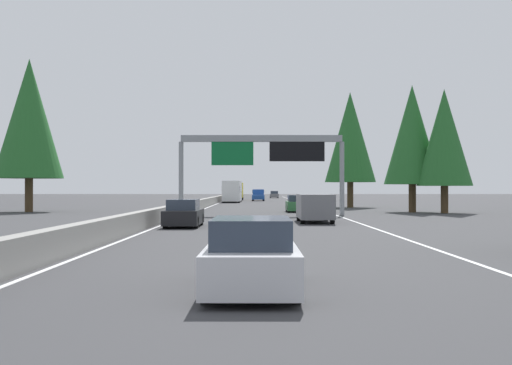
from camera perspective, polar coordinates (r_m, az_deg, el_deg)
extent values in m
plane|color=#38383A|center=(62.79, -4.94, -2.39)|extent=(320.00, 320.00, 0.00)
cube|color=gray|center=(82.73, -3.91, -1.63)|extent=(180.00, 0.56, 0.90)
cube|color=silver|center=(72.78, 4.85, -2.13)|extent=(160.00, 0.16, 0.01)
cube|color=silver|center=(72.73, -4.04, -2.13)|extent=(160.00, 0.16, 0.01)
cylinder|color=gray|center=(48.63, -6.78, 0.37)|extent=(0.36, 0.36, 5.61)
cylinder|color=gray|center=(48.70, 7.76, 0.37)|extent=(0.36, 0.36, 5.61)
cube|color=gray|center=(48.42, 0.50, 3.99)|extent=(0.50, 12.32, 0.50)
cube|color=#0C602D|center=(48.23, -2.14, 2.70)|extent=(0.12, 3.20, 1.90)
cube|color=black|center=(48.29, 3.72, 2.81)|extent=(0.16, 4.20, 1.50)
cube|color=silver|center=(12.77, -0.41, -7.39)|extent=(4.40, 1.80, 0.76)
cube|color=#2D3847|center=(12.49, -0.42, -4.51)|extent=(2.46, 1.51, 0.56)
cylinder|color=black|center=(14.23, -3.57, -7.53)|extent=(0.64, 0.22, 0.64)
cylinder|color=black|center=(14.21, 2.86, -7.54)|extent=(0.64, 0.22, 0.64)
cylinder|color=black|center=(11.44, -4.50, -9.25)|extent=(0.64, 0.22, 0.64)
cylinder|color=black|center=(11.43, 3.53, -9.27)|extent=(0.64, 0.22, 0.64)
cube|color=slate|center=(38.19, 5.32, -2.15)|extent=(5.00, 1.95, 1.44)
cube|color=#2D3847|center=(35.90, 5.65, -1.85)|extent=(0.08, 1.48, 0.56)
cylinder|color=black|center=(39.84, 3.88, -2.97)|extent=(0.70, 0.24, 0.70)
cylinder|color=black|center=(39.99, 6.33, -2.96)|extent=(0.70, 0.24, 0.70)
cylinder|color=black|center=(36.45, 4.22, -3.20)|extent=(0.70, 0.24, 0.70)
cylinder|color=black|center=(36.62, 6.90, -3.19)|extent=(0.70, 0.24, 0.70)
cube|color=#2D6B38|center=(54.85, 3.71, -2.11)|extent=(4.40, 1.80, 0.76)
cube|color=#2D3847|center=(54.61, 3.73, -1.43)|extent=(2.46, 1.51, 0.56)
cylinder|color=black|center=(56.22, 2.82, -2.29)|extent=(0.64, 0.22, 0.64)
cylinder|color=black|center=(56.31, 4.43, -2.28)|extent=(0.64, 0.22, 0.64)
cylinder|color=black|center=(53.40, 2.96, -2.38)|extent=(0.64, 0.22, 0.64)
cylinder|color=black|center=(53.50, 4.65, -2.38)|extent=(0.64, 0.22, 0.64)
cube|color=gold|center=(106.55, -1.85, -0.71)|extent=(6.12, 2.40, 2.50)
cube|color=maroon|center=(110.80, -1.77, -0.86)|extent=(2.38, 2.30, 1.90)
cylinder|color=black|center=(110.68, -2.32, -1.35)|extent=(0.90, 0.28, 0.90)
cylinder|color=black|center=(110.61, -1.23, -1.35)|extent=(0.90, 0.28, 0.90)
cylinder|color=black|center=(104.90, -2.46, -1.39)|extent=(0.90, 0.28, 0.90)
cylinder|color=black|center=(104.83, -1.30, -1.40)|extent=(0.90, 0.28, 0.90)
cube|color=black|center=(33.94, -6.53, -3.10)|extent=(4.40, 1.80, 0.76)
cube|color=#2D3847|center=(33.70, -6.57, -1.99)|extent=(2.46, 1.51, 0.56)
cylinder|color=black|center=(35.44, -7.53, -3.32)|extent=(0.64, 0.22, 0.64)
cylinder|color=black|center=(35.27, -4.98, -3.34)|extent=(0.64, 0.22, 0.64)
cylinder|color=black|center=(32.66, -8.19, -3.56)|extent=(0.64, 0.22, 0.64)
cylinder|color=black|center=(32.47, -5.43, -3.58)|extent=(0.64, 0.22, 0.64)
cube|color=#1E4793|center=(102.76, 0.20, -1.32)|extent=(5.60, 2.00, 0.70)
cube|color=#1E4793|center=(103.76, 0.20, -0.87)|extent=(2.24, 1.84, 0.90)
cube|color=#2D3847|center=(103.76, 0.20, -0.82)|extent=(2.02, 1.92, 0.41)
cylinder|color=black|center=(104.62, -0.27, -1.42)|extent=(0.80, 0.28, 0.80)
cylinder|color=black|center=(104.62, 0.67, -1.42)|extent=(0.80, 0.28, 0.80)
cylinder|color=black|center=(100.92, -0.28, -1.46)|extent=(0.80, 0.28, 0.80)
cylinder|color=black|center=(100.92, 0.69, -1.46)|extent=(0.80, 0.28, 0.80)
cube|color=white|center=(93.42, -2.14, -0.77)|extent=(11.50, 2.50, 2.90)
cube|color=#2D3847|center=(93.41, -2.14, -0.54)|extent=(11.04, 2.55, 0.84)
cylinder|color=black|center=(97.50, -2.70, -1.43)|extent=(1.00, 0.30, 1.00)
cylinder|color=black|center=(97.41, -1.40, -1.43)|extent=(1.00, 0.30, 1.00)
cylinder|color=black|center=(89.46, -2.95, -1.51)|extent=(1.00, 0.30, 1.00)
cylinder|color=black|center=(89.37, -1.54, -1.52)|extent=(1.00, 0.30, 1.00)
cube|color=slate|center=(132.21, 1.65, -1.18)|extent=(4.40, 1.80, 0.76)
cube|color=#2D3847|center=(131.99, 1.65, -0.89)|extent=(2.46, 1.51, 0.56)
cylinder|color=black|center=(133.60, 1.30, -1.26)|extent=(0.64, 0.22, 0.64)
cylinder|color=black|center=(133.64, 1.98, -1.26)|extent=(0.64, 0.22, 0.64)
cylinder|color=black|center=(130.79, 1.32, -1.28)|extent=(0.64, 0.22, 0.64)
cylinder|color=black|center=(130.83, 2.01, -1.28)|extent=(0.64, 0.22, 0.64)
cylinder|color=#4C3823|center=(54.14, 16.65, -1.48)|extent=(0.61, 0.61, 2.25)
cone|color=#236028|center=(54.29, 16.63, 3.93)|extent=(4.51, 4.51, 7.99)
cylinder|color=#4C3823|center=(55.57, 13.93, -1.39)|extent=(0.62, 0.62, 2.40)
cone|color=#236028|center=(55.75, 13.91, 4.23)|extent=(4.80, 4.80, 8.51)
cylinder|color=#4C3823|center=(67.97, 8.50, -1.10)|extent=(0.66, 0.66, 2.71)
cone|color=#236028|center=(68.18, 8.49, 4.08)|extent=(5.42, 5.42, 9.61)
cylinder|color=#4C3823|center=(57.94, -19.81, -1.08)|extent=(0.68, 0.68, 2.92)
cone|color=#236028|center=(58.26, -19.79, 5.48)|extent=(5.85, 5.85, 10.37)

